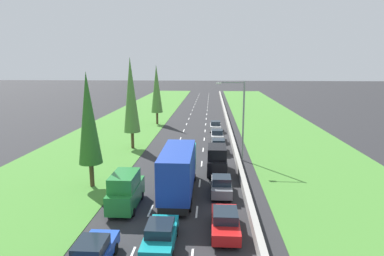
{
  "coord_description": "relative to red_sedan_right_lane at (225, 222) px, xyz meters",
  "views": [
    {
      "loc": [
        2.76,
        -1.87,
        10.91
      ],
      "look_at": [
        -0.36,
        50.31,
        0.6
      ],
      "focal_mm": 30.78,
      "sensor_mm": 36.0,
      "label": 1
    }
  ],
  "objects": [
    {
      "name": "poplar_tree_fourth",
      "position": [
        -10.8,
        38.57,
        5.58
      ],
      "size": [
        2.07,
        2.07,
        10.69
      ],
      "color": "#4C3823",
      "rests_on": "ground"
    },
    {
      "name": "black_van_right_lane",
      "position": [
        -0.37,
        12.08,
        0.59
      ],
      "size": [
        1.96,
        4.9,
        2.82
      ],
      "color": "black",
      "rests_on": "ground"
    },
    {
      "name": "lane_markings",
      "position": [
        -3.73,
        42.05,
        -0.81
      ],
      "size": [
        3.64,
        116.0,
        0.01
      ],
      "color": "white",
      "rests_on": "ground"
    },
    {
      "name": "grey_hatchback_right_lane_fifth",
      "position": [
        -0.07,
        19.89,
        0.02
      ],
      "size": [
        1.74,
        3.9,
        1.72
      ],
      "color": "slate",
      "rests_on": "ground"
    },
    {
      "name": "green_van_left_lane",
      "position": [
        -7.44,
        3.48,
        0.59
      ],
      "size": [
        1.96,
        4.9,
        2.82
      ],
      "color": "#237A33",
      "rests_on": "ground"
    },
    {
      "name": "grass_verge_right",
      "position": [
        10.62,
        42.05,
        -0.79
      ],
      "size": [
        14.0,
        140.0,
        0.04
      ],
      "primitive_type": "cube",
      "color": "#478433",
      "rests_on": "ground"
    },
    {
      "name": "red_sedan_right_lane",
      "position": [
        0.0,
        0.0,
        0.0
      ],
      "size": [
        1.82,
        4.5,
        1.64
      ],
      "color": "red",
      "rests_on": "ground"
    },
    {
      "name": "street_light_mast",
      "position": [
        2.25,
        16.65,
        4.42
      ],
      "size": [
        3.2,
        0.28,
        9.0
      ],
      "color": "gray",
      "rests_on": "ground"
    },
    {
      "name": "blue_box_truck_centre_lane",
      "position": [
        -3.63,
        6.15,
        1.37
      ],
      "size": [
        2.46,
        9.4,
        4.18
      ],
      "color": "black",
      "rests_on": "ground"
    },
    {
      "name": "ground_plane",
      "position": [
        -3.73,
        42.05,
        -0.81
      ],
      "size": [
        300.0,
        300.0,
        0.0
      ],
      "primitive_type": "plane",
      "color": "#28282B",
      "rests_on": "ground"
    },
    {
      "name": "white_hatchback_right_lane",
      "position": [
        -0.12,
        25.88,
        0.02
      ],
      "size": [
        1.74,
        3.9,
        1.72
      ],
      "color": "white",
      "rests_on": "ground"
    },
    {
      "name": "median_barrier",
      "position": [
        1.97,
        42.05,
        -0.39
      ],
      "size": [
        0.44,
        120.0,
        0.85
      ],
      "primitive_type": "cube",
      "color": "#9E9B93",
      "rests_on": "ground"
    },
    {
      "name": "grass_verge_left",
      "position": [
        -16.38,
        42.05,
        -0.79
      ],
      "size": [
        14.0,
        140.0,
        0.04
      ],
      "primitive_type": "cube",
      "color": "#478433",
      "rests_on": "ground"
    },
    {
      "name": "blue_sedan_left_lane",
      "position": [
        -7.29,
        -4.13,
        0.0
      ],
      "size": [
        1.82,
        4.5,
        1.64
      ],
      "color": "#1E47B7",
      "rests_on": "ground"
    },
    {
      "name": "grey_hatchback_right_lane",
      "position": [
        -0.07,
        6.39,
        0.02
      ],
      "size": [
        1.74,
        3.9,
        1.72
      ],
      "color": "slate",
      "rests_on": "ground"
    },
    {
      "name": "white_hatchback_right_lane_seventh",
      "position": [
        -0.28,
        32.89,
        0.02
      ],
      "size": [
        1.74,
        3.9,
        1.72
      ],
      "color": "white",
      "rests_on": "ground"
    },
    {
      "name": "teal_sedan_centre_lane",
      "position": [
        -3.93,
        -1.93,
        0.0
      ],
      "size": [
        1.82,
        4.5,
        1.64
      ],
      "color": "teal",
      "rests_on": "ground"
    },
    {
      "name": "poplar_tree_third",
      "position": [
        -11.18,
        21.29,
        6.1
      ],
      "size": [
        2.09,
        2.09,
        11.72
      ],
      "color": "#4C3823",
      "rests_on": "ground"
    },
    {
      "name": "poplar_tree_second",
      "position": [
        -11.61,
        7.69,
        5.37
      ],
      "size": [
        2.06,
        2.06,
        10.27
      ],
      "color": "#4C3823",
      "rests_on": "ground"
    }
  ]
}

